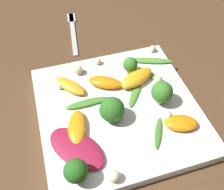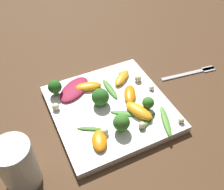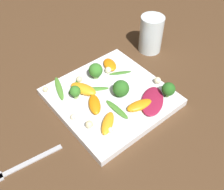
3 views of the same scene
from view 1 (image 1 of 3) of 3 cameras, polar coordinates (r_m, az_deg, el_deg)
The scene contains 25 objects.
ground_plane at distance 0.49m, azimuth 1.29°, elevation -4.04°, with size 2.40×2.40×0.00m, color #4C331E.
plate at distance 0.48m, azimuth 1.31°, elevation -3.33°, with size 0.28×0.28×0.02m.
fork at distance 0.69m, azimuth -8.58°, elevation 14.23°, with size 0.17×0.04×0.01m.
radicchio_leaf_0 at distance 0.42m, azimuth -7.72°, elevation -11.39°, with size 0.12×0.11×0.01m.
orange_segment_0 at distance 0.46m, azimuth 14.79°, elevation -5.92°, with size 0.05×0.06×0.02m.
orange_segment_1 at distance 0.50m, azimuth -9.05°, elevation 1.94°, with size 0.07×0.06×0.01m.
orange_segment_2 at distance 0.51m, azimuth 5.40°, elevation 3.71°, with size 0.06×0.08×0.02m.
orange_segment_3 at distance 0.44m, azimuth -7.65°, elevation -7.06°, with size 0.08×0.05×0.02m.
orange_segment_4 at distance 0.50m, azimuth -1.51°, elevation 2.77°, with size 0.06×0.07×0.02m.
broccoli_floret_0 at distance 0.44m, azimuth -0.01°, elevation -3.20°, with size 0.04×0.04×0.05m.
broccoli_floret_1 at distance 0.38m, azimuth -7.89°, elevation -16.08°, with size 0.04×0.04×0.04m.
broccoli_floret_2 at distance 0.52m, azimuth 4.01°, elevation 6.54°, with size 0.03×0.03×0.04m.
broccoli_floret_3 at distance 0.47m, azimuth 10.80°, elevation 0.59°, with size 0.04×0.04×0.05m.
arugula_sprig_0 at distance 0.48m, azimuth -5.46°, elevation -1.71°, with size 0.02×0.08×0.01m.
arugula_sprig_1 at distance 0.50m, azimuth 5.24°, elevation 0.94°, with size 0.08×0.06×0.00m.
arugula_sprig_2 at distance 0.44m, azimuth 10.05°, elevation -8.11°, with size 0.06×0.04×0.00m.
arugula_sprig_3 at distance 0.56m, azimuth 8.44°, elevation 7.42°, with size 0.05×0.09×0.01m.
arugula_sprig_4 at distance 0.53m, azimuth 8.40°, elevation 4.26°, with size 0.06×0.04×0.01m.
macadamia_nut_0 at distance 0.51m, azimuth 10.01°, elevation 3.37°, with size 0.02×0.02×0.02m.
macadamia_nut_1 at distance 0.58m, azimuth 8.82°, elevation 9.95°, with size 0.01×0.01×0.01m.
macadamia_nut_2 at distance 0.53m, azimuth -7.38°, elevation 5.47°, with size 0.02×0.02×0.02m.
macadamia_nut_3 at distance 0.40m, azimuth 0.44°, elevation -17.24°, with size 0.02×0.02×0.02m.
macadamia_nut_4 at distance 0.55m, azimuth -3.13°, elevation 7.34°, with size 0.01×0.01×0.01m.
macadamia_nut_5 at distance 0.51m, azimuth -11.29°, elevation 2.01°, with size 0.01×0.01×0.01m.
macadamia_nut_6 at distance 0.46m, azimuth 11.85°, elevation -4.43°, with size 0.02×0.02×0.02m.
Camera 1 is at (0.28, -0.10, 0.39)m, focal length 42.00 mm.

